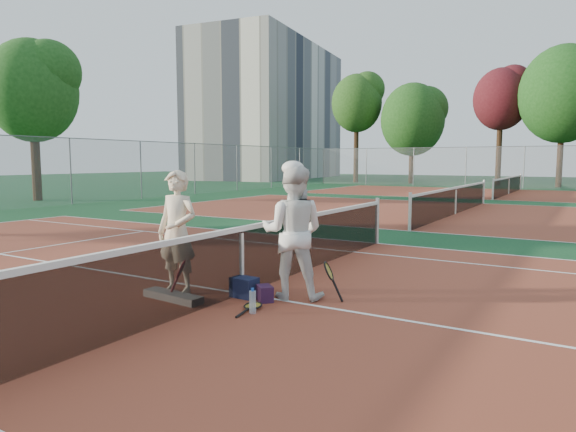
{
  "coord_description": "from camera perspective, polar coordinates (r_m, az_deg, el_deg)",
  "views": [
    {
      "loc": [
        4.44,
        -6.07,
        1.98
      ],
      "look_at": [
        0.0,
        1.34,
        1.05
      ],
      "focal_mm": 32.0,
      "sensor_mm": 36.0,
      "label": 1
    }
  ],
  "objects": [
    {
      "name": "ground",
      "position": [
        7.78,
        -5.13,
        -8.63
      ],
      "size": [
        130.0,
        130.0,
        0.0
      ],
      "primitive_type": "plane",
      "color": "#103B1D",
      "rests_on": "ground"
    },
    {
      "name": "court_main",
      "position": [
        7.78,
        -5.14,
        -8.61
      ],
      "size": [
        23.77,
        10.97,
        0.01
      ],
      "primitive_type": "cube",
      "color": "brown",
      "rests_on": "ground"
    },
    {
      "name": "court_far_a",
      "position": [
        20.16,
        18.09,
        0.22
      ],
      "size": [
        23.77,
        10.97,
        0.01
      ],
      "primitive_type": "cube",
      "color": "brown",
      "rests_on": "ground"
    },
    {
      "name": "court_far_b",
      "position": [
        33.42,
        23.3,
        2.27
      ],
      "size": [
        23.77,
        10.97,
        0.01
      ],
      "primitive_type": "cube",
      "color": "brown",
      "rests_on": "ground"
    },
    {
      "name": "net_main",
      "position": [
        7.66,
        -5.17,
        -4.94
      ],
      "size": [
        0.1,
        10.98,
        1.02
      ],
      "primitive_type": null,
      "color": "black",
      "rests_on": "ground"
    },
    {
      "name": "net_far_a",
      "position": [
        20.12,
        18.14,
        1.66
      ],
      "size": [
        0.1,
        10.98,
        1.02
      ],
      "primitive_type": null,
      "color": "black",
      "rests_on": "ground"
    },
    {
      "name": "net_far_b",
      "position": [
        33.4,
        23.33,
        3.13
      ],
      "size": [
        0.1,
        10.98,
        1.02
      ],
      "primitive_type": null,
      "color": "black",
      "rests_on": "ground"
    },
    {
      "name": "fence_back",
      "position": [
        40.32,
        24.74,
        4.92
      ],
      "size": [
        32.0,
        0.06,
        3.0
      ],
      "primitive_type": null,
      "color": "slate",
      "rests_on": "ground"
    },
    {
      "name": "fence_left",
      "position": [
        24.14,
        -27.02,
        4.35
      ],
      "size": [
        0.06,
        54.5,
        3.0
      ],
      "primitive_type": null,
      "rotation": [
        0.0,
        0.0,
        1.57
      ],
      "color": "slate",
      "rests_on": "ground"
    },
    {
      "name": "apartment_block",
      "position": [
        59.92,
        -2.0,
        11.44
      ],
      "size": [
        12.96,
        23.18,
        15.0
      ],
      "primitive_type": "cube",
      "rotation": [
        0.0,
        0.0,
        0.14
      ],
      "color": "beige",
      "rests_on": "ground"
    },
    {
      "name": "player_a",
      "position": [
        7.8,
        -12.2,
        -1.79
      ],
      "size": [
        0.7,
        0.49,
        1.84
      ],
      "primitive_type": "imported",
      "rotation": [
        0.0,
        0.0,
        0.07
      ],
      "color": "beige",
      "rests_on": "ground"
    },
    {
      "name": "player_b",
      "position": [
        7.37,
        0.55,
        -1.82
      ],
      "size": [
        1.12,
        1.0,
        1.92
      ],
      "primitive_type": "imported",
      "rotation": [
        0.0,
        0.0,
        3.48
      ],
      "color": "white",
      "rests_on": "ground"
    },
    {
      "name": "racket_red",
      "position": [
        7.56,
        -11.78,
        -6.99
      ],
      "size": [
        0.37,
        0.37,
        0.56
      ],
      "primitive_type": null,
      "rotation": [
        0.0,
        0.0,
        0.53
      ],
      "color": "maroon",
      "rests_on": "ground"
    },
    {
      "name": "racket_black_held",
      "position": [
        7.33,
        4.54,
        -7.3
      ],
      "size": [
        0.34,
        0.34,
        0.56
      ],
      "primitive_type": null,
      "rotation": [
        0.0,
        0.0,
        3.41
      ],
      "color": "black",
      "rests_on": "ground"
    },
    {
      "name": "racket_spare",
      "position": [
        7.02,
        -3.91,
        -9.99
      ],
      "size": [
        0.35,
        0.63,
        0.07
      ],
      "primitive_type": null,
      "rotation": [
        0.0,
        0.0,
        1.71
      ],
      "color": "black",
      "rests_on": "ground"
    },
    {
      "name": "sports_bag_navy",
      "position": [
        7.56,
        -4.87,
        -7.91
      ],
      "size": [
        0.39,
        0.28,
        0.29
      ],
      "primitive_type": "cube",
      "rotation": [
        0.0,
        0.0,
        -0.06
      ],
      "color": "black",
      "rests_on": "ground"
    },
    {
      "name": "sports_bag_purple",
      "position": [
        7.34,
        -2.6,
        -8.59
      ],
      "size": [
        0.33,
        0.32,
        0.22
      ],
      "primitive_type": "cube",
      "rotation": [
        0.0,
        0.0,
        -0.71
      ],
      "color": "#28112D",
      "rests_on": "ground"
    },
    {
      "name": "net_cover_canvas",
      "position": [
        7.58,
        -12.67,
        -8.72
      ],
      "size": [
        1.04,
        0.33,
        0.11
      ],
      "primitive_type": "cube",
      "rotation": [
        0.0,
        0.0,
        -0.09
      ],
      "color": "slate",
      "rests_on": "ground"
    },
    {
      "name": "water_bottle",
      "position": [
        6.78,
        -3.95,
        -9.54
      ],
      "size": [
        0.09,
        0.09,
        0.3
      ],
      "primitive_type": "cylinder",
      "color": "#C9EAFF",
      "rests_on": "ground"
    },
    {
      "name": "tree_back_0",
      "position": [
        47.96,
        7.65,
        12.26
      ],
      "size": [
        4.55,
        4.55,
        9.79
      ],
      "color": "#382314",
      "rests_on": "ground"
    },
    {
      "name": "tree_back_1",
      "position": [
        46.44,
        13.67,
        10.36
      ],
      "size": [
        5.46,
        5.46,
        8.67
      ],
      "color": "#382314",
      "rests_on": "ground"
    },
    {
      "name": "tree_back_maroon",
      "position": [
        45.0,
        22.6,
        11.85
      ],
      "size": [
        4.27,
        4.27,
        9.3
      ],
      "color": "#382314",
      "rests_on": "ground"
    },
    {
      "name": "tree_back_3",
      "position": [
        43.78,
        28.28,
        11.83
      ],
      "size": [
        6.26,
        6.26,
        10.47
      ],
      "color": "#382314",
      "rests_on": "ground"
    },
    {
      "name": "tree_left_1",
      "position": [
        28.75,
        -26.55,
        12.28
      ],
      "size": [
        4.36,
        4.36,
        7.9
      ],
      "color": "#382314",
      "rests_on": "ground"
    }
  ]
}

